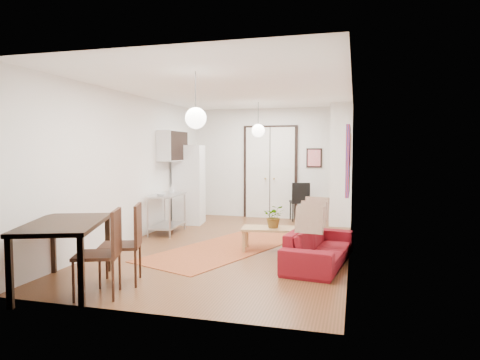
% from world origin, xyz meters
% --- Properties ---
extents(floor, '(7.00, 7.00, 0.00)m').
position_xyz_m(floor, '(0.00, 0.00, 0.00)').
color(floor, brown).
rests_on(floor, ground).
extents(ceiling, '(4.20, 7.00, 0.02)m').
position_xyz_m(ceiling, '(0.00, 0.00, 2.90)').
color(ceiling, white).
rests_on(ceiling, wall_back).
extents(wall_back, '(4.20, 0.02, 2.90)m').
position_xyz_m(wall_back, '(0.00, 3.50, 1.45)').
color(wall_back, white).
rests_on(wall_back, floor).
extents(wall_front, '(4.20, 0.02, 2.90)m').
position_xyz_m(wall_front, '(0.00, -3.50, 1.45)').
color(wall_front, white).
rests_on(wall_front, floor).
extents(wall_left, '(0.02, 7.00, 2.90)m').
position_xyz_m(wall_left, '(-2.10, 0.00, 1.45)').
color(wall_left, white).
rests_on(wall_left, floor).
extents(wall_right, '(0.02, 7.00, 2.90)m').
position_xyz_m(wall_right, '(2.10, 0.00, 1.45)').
color(wall_right, white).
rests_on(wall_right, floor).
extents(double_doors, '(1.44, 0.06, 2.50)m').
position_xyz_m(double_doors, '(0.00, 3.46, 1.20)').
color(double_doors, white).
rests_on(double_doors, wall_back).
extents(stub_partition, '(0.50, 0.10, 2.90)m').
position_xyz_m(stub_partition, '(1.85, 2.55, 1.45)').
color(stub_partition, white).
rests_on(stub_partition, floor).
extents(wall_cabinet, '(0.35, 1.00, 0.70)m').
position_xyz_m(wall_cabinet, '(-1.92, 1.50, 1.90)').
color(wall_cabinet, white).
rests_on(wall_cabinet, wall_left).
extents(painting_popart, '(0.05, 1.00, 1.00)m').
position_xyz_m(painting_popart, '(2.08, -1.25, 1.65)').
color(painting_popart, red).
rests_on(painting_popart, wall_right).
extents(painting_abstract, '(0.05, 0.50, 0.60)m').
position_xyz_m(painting_abstract, '(2.08, 0.80, 1.80)').
color(painting_abstract, '#F8ECCF').
rests_on(painting_abstract, wall_right).
extents(poster_back, '(0.40, 0.03, 0.50)m').
position_xyz_m(poster_back, '(1.15, 3.47, 1.60)').
color(poster_back, red).
rests_on(poster_back, wall_back).
extents(print_left, '(0.03, 0.44, 0.54)m').
position_xyz_m(print_left, '(-2.07, 2.00, 1.95)').
color(print_left, '#A47644').
rests_on(print_left, wall_left).
extents(pendant_back, '(0.30, 0.30, 0.80)m').
position_xyz_m(pendant_back, '(0.00, 2.00, 2.25)').
color(pendant_back, white).
rests_on(pendant_back, ceiling).
extents(pendant_front, '(0.30, 0.30, 0.80)m').
position_xyz_m(pendant_front, '(0.00, -2.00, 2.25)').
color(pendant_front, white).
rests_on(pendant_front, ceiling).
extents(kilim_rug, '(2.65, 4.03, 0.01)m').
position_xyz_m(kilim_rug, '(-0.04, -0.11, 0.00)').
color(kilim_rug, '#A64F29').
rests_on(kilim_rug, floor).
extents(sofa, '(2.05, 1.03, 0.57)m').
position_xyz_m(sofa, '(1.66, -0.92, 0.29)').
color(sofa, maroon).
rests_on(sofa, floor).
extents(coffee_table, '(1.00, 0.63, 0.42)m').
position_xyz_m(coffee_table, '(0.70, -0.25, 0.36)').
color(coffee_table, '#B07E53').
rests_on(coffee_table, floor).
extents(potted_plant, '(0.36, 0.40, 0.41)m').
position_xyz_m(potted_plant, '(0.80, -0.25, 0.63)').
color(potted_plant, '#3A6B30').
rests_on(potted_plant, coffee_table).
extents(kitchen_counter, '(0.65, 1.16, 0.85)m').
position_xyz_m(kitchen_counter, '(-1.75, 0.79, 0.54)').
color(kitchen_counter, silver).
rests_on(kitchen_counter, floor).
extents(bowl, '(0.22, 0.22, 0.05)m').
position_xyz_m(bowl, '(-1.75, 0.49, 0.88)').
color(bowl, beige).
rests_on(bowl, kitchen_counter).
extents(soap_bottle, '(0.09, 0.09, 0.18)m').
position_xyz_m(soap_bottle, '(-1.75, 1.04, 0.94)').
color(soap_bottle, teal).
rests_on(soap_bottle, kitchen_counter).
extents(fridge, '(0.76, 0.76, 1.92)m').
position_xyz_m(fridge, '(-1.74, 2.06, 0.96)').
color(fridge, white).
rests_on(fridge, floor).
extents(dining_table, '(1.39, 1.79, 0.87)m').
position_xyz_m(dining_table, '(-1.46, -2.96, 0.77)').
color(dining_table, black).
rests_on(dining_table, floor).
extents(dining_chair_near, '(0.66, 0.80, 1.07)m').
position_xyz_m(dining_chair_near, '(-0.86, -2.50, 0.63)').
color(dining_chair_near, '#371B11').
rests_on(dining_chair_near, floor).
extents(dining_chair_far, '(0.66, 0.80, 1.07)m').
position_xyz_m(dining_chair_far, '(-0.86, -3.04, 0.63)').
color(dining_chair_far, '#371B11').
rests_on(dining_chair_far, floor).
extents(black_side_chair, '(0.57, 0.58, 0.99)m').
position_xyz_m(black_side_chair, '(0.82, 3.25, 0.58)').
color(black_side_chair, black).
rests_on(black_side_chair, floor).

